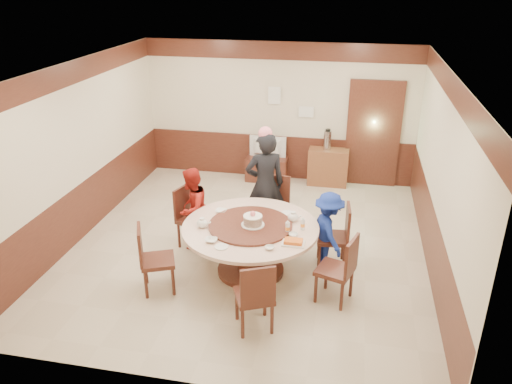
% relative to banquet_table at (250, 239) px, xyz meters
% --- Properties ---
extents(room, '(6.00, 6.04, 2.84)m').
position_rel_banquet_table_xyz_m(room, '(-0.18, 0.77, 0.55)').
color(room, beige).
rests_on(room, ground).
extents(banquet_table, '(1.93, 1.93, 0.78)m').
position_rel_banquet_table_xyz_m(banquet_table, '(0.00, 0.00, 0.00)').
color(banquet_table, '#492117').
rests_on(banquet_table, ground).
extents(chair_0, '(0.49, 0.48, 0.97)m').
position_rel_banquet_table_xyz_m(chair_0, '(1.16, 0.42, -0.23)').
color(chair_0, '#492117').
rests_on(chair_0, ground).
extents(chair_1, '(0.48, 0.49, 0.97)m').
position_rel_banquet_table_xyz_m(chair_1, '(0.15, 1.24, -0.23)').
color(chair_1, '#492117').
rests_on(chair_1, ground).
extents(chair_2, '(0.56, 0.55, 0.97)m').
position_rel_banquet_table_xyz_m(chair_2, '(-1.05, 0.59, -0.23)').
color(chair_2, '#492117').
rests_on(chair_2, ground).
extents(chair_3, '(0.58, 0.58, 0.97)m').
position_rel_banquet_table_xyz_m(chair_3, '(-1.16, -0.68, -0.23)').
color(chair_3, '#492117').
rests_on(chair_3, ground).
extents(chair_4, '(0.58, 0.59, 0.97)m').
position_rel_banquet_table_xyz_m(chair_4, '(0.31, -1.22, -0.23)').
color(chair_4, '#492117').
rests_on(chair_4, ground).
extents(chair_5, '(0.56, 0.55, 0.97)m').
position_rel_banquet_table_xyz_m(chair_5, '(1.24, -0.45, -0.23)').
color(chair_5, '#492117').
rests_on(chair_5, ground).
extents(person_standing, '(0.76, 0.64, 1.76)m').
position_rel_banquet_table_xyz_m(person_standing, '(-0.01, 1.20, 0.35)').
color(person_standing, black).
rests_on(person_standing, ground).
extents(person_red, '(0.58, 0.70, 1.30)m').
position_rel_banquet_table_xyz_m(person_red, '(-1.05, 0.58, 0.12)').
color(person_red, '#A51E16').
rests_on(person_red, ground).
extents(person_blue, '(0.72, 0.88, 1.19)m').
position_rel_banquet_table_xyz_m(person_blue, '(1.08, 0.36, 0.06)').
color(person_blue, navy).
rests_on(person_blue, ground).
extents(birthday_cake, '(0.33, 0.33, 0.22)m').
position_rel_banquet_table_xyz_m(birthday_cake, '(0.04, -0.02, 0.32)').
color(birthday_cake, white).
rests_on(birthday_cake, banquet_table).
extents(teapot_left, '(0.17, 0.15, 0.13)m').
position_rel_banquet_table_xyz_m(teapot_left, '(-0.65, -0.17, 0.28)').
color(teapot_left, white).
rests_on(teapot_left, banquet_table).
extents(teapot_right, '(0.17, 0.15, 0.13)m').
position_rel_banquet_table_xyz_m(teapot_right, '(0.57, 0.27, 0.28)').
color(teapot_right, white).
rests_on(teapot_right, banquet_table).
extents(bowl_0, '(0.16, 0.16, 0.04)m').
position_rel_banquet_table_xyz_m(bowl_0, '(-0.52, 0.35, 0.24)').
color(bowl_0, white).
rests_on(bowl_0, banquet_table).
extents(bowl_1, '(0.12, 0.12, 0.04)m').
position_rel_banquet_table_xyz_m(bowl_1, '(0.37, -0.57, 0.24)').
color(bowl_1, white).
rests_on(bowl_1, banquet_table).
extents(bowl_2, '(0.16, 0.16, 0.04)m').
position_rel_banquet_table_xyz_m(bowl_2, '(-0.42, -0.53, 0.24)').
color(bowl_2, white).
rests_on(bowl_2, banquet_table).
extents(bowl_3, '(0.13, 0.13, 0.04)m').
position_rel_banquet_table_xyz_m(bowl_3, '(0.63, -0.17, 0.24)').
color(bowl_3, white).
rests_on(bowl_3, banquet_table).
extents(saucer_near, '(0.18, 0.18, 0.01)m').
position_rel_banquet_table_xyz_m(saucer_near, '(-0.25, -0.65, 0.22)').
color(saucer_near, white).
rests_on(saucer_near, banquet_table).
extents(saucer_far, '(0.18, 0.18, 0.01)m').
position_rel_banquet_table_xyz_m(saucer_far, '(0.45, 0.50, 0.22)').
color(saucer_far, white).
rests_on(saucer_far, banquet_table).
extents(shrimp_platter, '(0.30, 0.20, 0.06)m').
position_rel_banquet_table_xyz_m(shrimp_platter, '(0.66, -0.38, 0.24)').
color(shrimp_platter, white).
rests_on(shrimp_platter, banquet_table).
extents(bottle_0, '(0.06, 0.06, 0.16)m').
position_rel_banquet_table_xyz_m(bottle_0, '(0.54, -0.09, 0.30)').
color(bottle_0, white).
rests_on(bottle_0, banquet_table).
extents(bottle_1, '(0.06, 0.06, 0.16)m').
position_rel_banquet_table_xyz_m(bottle_1, '(0.73, 0.04, 0.30)').
color(bottle_1, white).
rests_on(bottle_1, banquet_table).
extents(tv_stand, '(0.85, 0.45, 0.50)m').
position_rel_banquet_table_xyz_m(tv_stand, '(-0.39, 3.50, -0.28)').
color(tv_stand, '#492117').
rests_on(tv_stand, ground).
extents(television, '(0.76, 0.12, 0.44)m').
position_rel_banquet_table_xyz_m(television, '(-0.39, 3.50, 0.19)').
color(television, '#959497').
rests_on(television, tv_stand).
extents(side_cabinet, '(0.80, 0.40, 0.75)m').
position_rel_banquet_table_xyz_m(side_cabinet, '(0.87, 3.53, -0.16)').
color(side_cabinet, brown).
rests_on(side_cabinet, ground).
extents(thermos, '(0.15, 0.15, 0.38)m').
position_rel_banquet_table_xyz_m(thermos, '(0.83, 3.53, 0.41)').
color(thermos, silver).
rests_on(thermos, side_cabinet).
extents(notice_left, '(0.25, 0.00, 0.35)m').
position_rel_banquet_table_xyz_m(notice_left, '(-0.29, 3.71, 1.22)').
color(notice_left, white).
rests_on(notice_left, room).
extents(notice_right, '(0.30, 0.00, 0.22)m').
position_rel_banquet_table_xyz_m(notice_right, '(0.36, 3.71, 0.92)').
color(notice_right, white).
rests_on(notice_right, room).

